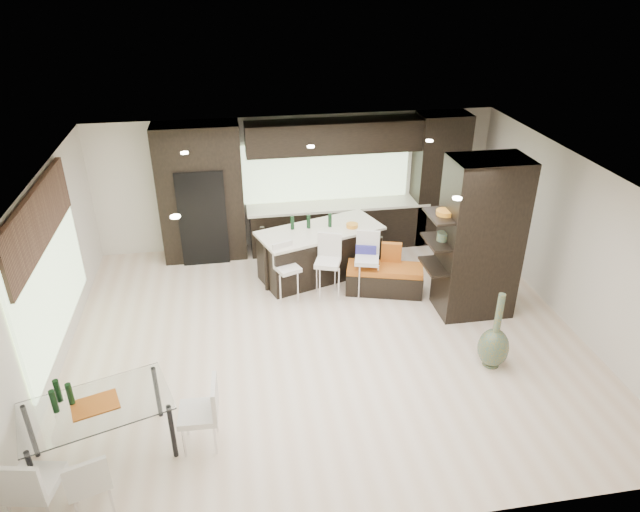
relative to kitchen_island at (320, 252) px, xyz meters
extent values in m
plane|color=beige|center=(-0.24, -2.01, -0.48)|extent=(8.00, 8.00, 0.00)
cube|color=silver|center=(-0.24, 1.49, 0.87)|extent=(8.00, 0.02, 2.70)
cube|color=silver|center=(-4.24, -2.01, 0.87)|extent=(0.02, 7.00, 2.70)
cube|color=silver|center=(3.76, -2.01, 0.87)|extent=(0.02, 7.00, 2.70)
cube|color=white|center=(-0.24, -2.01, 2.22)|extent=(8.00, 7.00, 0.02)
cube|color=#B2D199|center=(-4.20, -1.81, 0.87)|extent=(0.04, 3.20, 1.90)
cube|color=#B2D199|center=(0.36, 1.45, 1.07)|extent=(3.40, 0.04, 1.20)
cube|color=brown|center=(-4.17, -1.81, 1.77)|extent=(0.08, 3.00, 0.80)
cube|color=white|center=(-0.24, -1.76, 2.20)|extent=(4.00, 3.00, 0.02)
cube|color=black|center=(0.26, 1.16, 0.87)|extent=(6.80, 0.68, 2.70)
cube|color=black|center=(-2.14, 1.11, 0.47)|extent=(0.90, 0.68, 1.90)
cube|color=black|center=(2.36, -1.61, 0.87)|extent=(1.20, 0.80, 2.70)
cube|color=black|center=(0.00, 0.00, 0.00)|extent=(2.47, 1.65, 0.95)
cube|color=silver|center=(-0.70, -0.78, -0.05)|extent=(0.49, 0.49, 0.85)
cube|color=silver|center=(0.00, -0.80, 0.00)|extent=(0.53, 0.53, 0.94)
cube|color=silver|center=(0.70, -0.80, -0.01)|extent=(0.51, 0.51, 0.93)
cube|color=black|center=(1.04, -0.81, -0.21)|extent=(1.45, 0.88, 0.52)
cube|color=white|center=(-3.31, -3.98, -0.08)|extent=(1.87, 1.40, 0.80)
cube|color=silver|center=(-3.31, -4.75, -0.07)|extent=(0.56, 0.56, 0.82)
cube|color=silver|center=(-3.83, -4.79, 0.00)|extent=(0.60, 0.60, 0.94)
cube|color=silver|center=(-2.16, -3.98, -0.04)|extent=(0.49, 0.49, 0.87)
camera|label=1|loc=(-1.56, -9.36, 4.93)|focal=32.00mm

